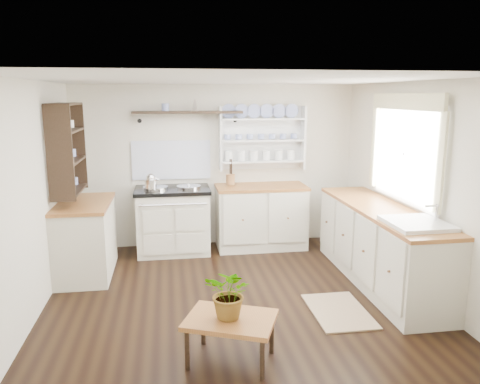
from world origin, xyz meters
name	(u,v)px	position (x,y,z in m)	size (l,w,h in m)	color
floor	(235,295)	(0.00, 0.00, 0.00)	(4.00, 3.80, 0.01)	black
wall_back	(216,166)	(0.00, 1.90, 1.15)	(4.00, 0.02, 2.30)	beige
wall_right	(413,187)	(2.00, 0.00, 1.15)	(0.02, 3.80, 2.30)	beige
wall_left	(34,199)	(-2.00, 0.00, 1.15)	(0.02, 3.80, 2.30)	beige
ceiling	(235,80)	(0.00, 0.00, 2.30)	(4.00, 3.80, 0.01)	white
window	(405,148)	(1.95, 0.15, 1.56)	(0.08, 1.55, 1.22)	white
aga_cooker	(173,220)	(-0.64, 1.57, 0.46)	(1.01, 0.70, 0.94)	beige
back_cabinets	(261,216)	(0.60, 1.60, 0.46)	(1.27, 0.63, 0.90)	beige
right_cabinets	(380,245)	(1.70, 0.10, 0.46)	(0.62, 2.43, 0.90)	beige
belfast_sink	(416,235)	(1.70, -0.65, 0.80)	(0.55, 0.60, 0.45)	white
left_cabinets	(86,238)	(-1.70, 0.90, 0.46)	(0.62, 1.13, 0.90)	beige
plate_rack	(261,137)	(0.65, 1.86, 1.56)	(1.20, 0.22, 0.90)	white
high_shelf	(188,113)	(-0.40, 1.78, 1.91)	(1.50, 0.29, 0.16)	black
left_shelving	(67,148)	(-1.84, 0.90, 1.55)	(0.28, 0.80, 1.05)	black
kettle	(151,181)	(-0.92, 1.45, 1.03)	(0.16, 0.16, 0.20)	silver
utensil_crock	(230,179)	(0.17, 1.68, 0.99)	(0.13, 0.13, 0.15)	brown
center_table	(231,323)	(-0.22, -1.28, 0.34)	(0.85, 0.74, 0.38)	brown
potted_plant	(230,293)	(-0.22, -1.28, 0.60)	(0.38, 0.33, 0.43)	#3F7233
floor_rug	(339,311)	(0.97, -0.57, 0.01)	(0.55, 0.85, 0.02)	#81674B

